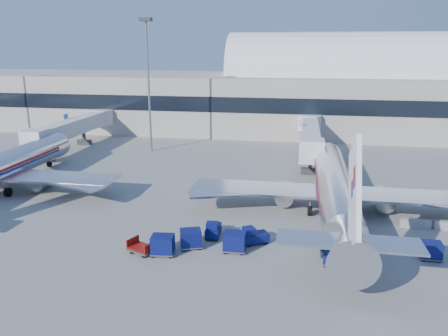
% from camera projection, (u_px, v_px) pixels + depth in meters
% --- Properties ---
extents(ground, '(260.00, 260.00, 0.00)m').
position_uv_depth(ground, '(239.00, 223.00, 45.94)').
color(ground, gray).
rests_on(ground, ground).
extents(terminal, '(170.00, 28.15, 21.00)m').
position_uv_depth(terminal, '(215.00, 94.00, 99.32)').
color(terminal, '#B2AA9E').
rests_on(terminal, ground).
extents(airliner_main, '(32.00, 37.26, 12.07)m').
position_uv_depth(airliner_main, '(335.00, 189.00, 47.76)').
color(airliner_main, silver).
rests_on(airliner_main, ground).
extents(jetbridge_near, '(4.40, 27.50, 6.25)m').
position_uv_depth(jetbridge_near, '(310.00, 134.00, 72.85)').
color(jetbridge_near, silver).
rests_on(jetbridge_near, ground).
extents(jetbridge_mid, '(4.40, 27.50, 6.25)m').
position_uv_depth(jetbridge_mid, '(77.00, 126.00, 79.91)').
color(jetbridge_mid, silver).
rests_on(jetbridge_mid, ground).
extents(mast_west, '(2.00, 1.20, 22.60)m').
position_uv_depth(mast_west, '(148.00, 66.00, 73.82)').
color(mast_west, slate).
rests_on(mast_west, ground).
extents(barrier_near, '(3.00, 0.55, 0.90)m').
position_uv_depth(barrier_near, '(415.00, 223.00, 44.70)').
color(barrier_near, '#9E9E96').
rests_on(barrier_near, ground).
extents(tug_lead, '(2.88, 2.40, 1.68)m').
position_uv_depth(tug_lead, '(253.00, 236.00, 40.94)').
color(tug_lead, '#0A104E').
rests_on(tug_lead, ground).
extents(tug_right, '(2.27, 1.39, 1.38)m').
position_uv_depth(tug_right, '(333.00, 244.00, 39.55)').
color(tug_right, '#0A104E').
rests_on(tug_right, ground).
extents(tug_left, '(1.37, 2.60, 1.67)m').
position_uv_depth(tug_left, '(213.00, 229.00, 42.43)').
color(tug_left, '#0A104E').
rests_on(tug_left, ground).
extents(cart_train_a, '(2.09, 1.60, 1.82)m').
position_uv_depth(cart_train_a, '(235.00, 242.00, 39.29)').
color(cart_train_a, '#0A104E').
rests_on(cart_train_a, ground).
extents(cart_train_b, '(2.39, 2.10, 1.76)m').
position_uv_depth(cart_train_b, '(191.00, 238.00, 40.03)').
color(cart_train_b, '#0A104E').
rests_on(cart_train_b, ground).
extents(cart_train_c, '(2.21, 1.77, 1.82)m').
position_uv_depth(cart_train_c, '(163.00, 245.00, 38.68)').
color(cart_train_c, '#0A104E').
rests_on(cart_train_c, ground).
extents(cart_solo_near, '(2.22, 1.94, 1.65)m').
position_uv_depth(cart_solo_near, '(336.00, 257.00, 36.63)').
color(cart_solo_near, '#0A104E').
rests_on(cart_solo_near, ground).
extents(cart_solo_far, '(1.84, 1.42, 1.60)m').
position_uv_depth(cart_solo_far, '(431.00, 250.00, 37.90)').
color(cart_solo_far, '#0A104E').
rests_on(cart_solo_far, ground).
extents(cart_open_red, '(2.73, 2.37, 0.61)m').
position_uv_depth(cart_open_red, '(142.00, 249.00, 39.11)').
color(cart_open_red, slate).
rests_on(cart_open_red, ground).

